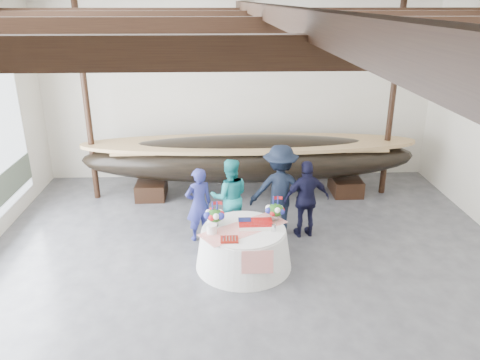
{
  "coord_description": "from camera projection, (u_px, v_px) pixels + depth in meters",
  "views": [
    {
      "loc": [
        -0.53,
        -5.97,
        4.51
      ],
      "look_at": [
        -0.12,
        2.76,
        1.11
      ],
      "focal_mm": 35.0,
      "sensor_mm": 36.0,
      "label": 1
    }
  ],
  "objects": [
    {
      "name": "wall_back",
      "position": [
        239.0,
        93.0,
        11.99
      ],
      "size": [
        10.0,
        0.02,
        4.5
      ],
      "primitive_type": "cube",
      "color": "silver",
      "rests_on": "ground"
    },
    {
      "name": "banquet_table",
      "position": [
        244.0,
        247.0,
        8.34
      ],
      "size": [
        1.72,
        1.72,
        0.74
      ],
      "color": "silver",
      "rests_on": "ground"
    },
    {
      "name": "floor",
      "position": [
        256.0,
        311.0,
        7.21
      ],
      "size": [
        10.0,
        12.0,
        0.01
      ],
      "primitive_type": "cube",
      "color": "#3D3D42",
      "rests_on": "ground"
    },
    {
      "name": "guest_woman_teal",
      "position": [
        230.0,
        197.0,
        9.37
      ],
      "size": [
        0.81,
        0.65,
        1.6
      ],
      "primitive_type": "imported",
      "rotation": [
        0.0,
        0.0,
        3.2
      ],
      "color": "teal",
      "rests_on": "ground"
    },
    {
      "name": "guest_woman_blue",
      "position": [
        199.0,
        204.0,
        9.14
      ],
      "size": [
        0.65,
        0.55,
        1.5
      ],
      "primitive_type": "imported",
      "rotation": [
        0.0,
        0.0,
        3.56
      ],
      "color": "navy",
      "rests_on": "ground"
    },
    {
      "name": "longboat_display",
      "position": [
        250.0,
        158.0,
        11.17
      ],
      "size": [
        7.95,
        1.59,
        1.49
      ],
      "color": "black",
      "rests_on": "ground"
    },
    {
      "name": "guest_man_left",
      "position": [
        280.0,
        190.0,
        9.34
      ],
      "size": [
        1.24,
        0.76,
        1.87
      ],
      "primitive_type": "imported",
      "rotation": [
        0.0,
        0.0,
        3.09
      ],
      "color": "black",
      "rests_on": "ground"
    },
    {
      "name": "pavilion_structure",
      "position": [
        255.0,
        37.0,
        6.51
      ],
      "size": [
        9.8,
        11.76,
        4.5
      ],
      "color": "black",
      "rests_on": "ground"
    },
    {
      "name": "guest_man_right",
      "position": [
        306.0,
        199.0,
        9.26
      ],
      "size": [
        0.98,
        0.53,
        1.59
      ],
      "primitive_type": "imported",
      "rotation": [
        0.0,
        0.0,
        3.3
      ],
      "color": "black",
      "rests_on": "ground"
    },
    {
      "name": "tabletop_items",
      "position": [
        243.0,
        217.0,
        8.3
      ],
      "size": [
        1.63,
        1.33,
        0.4
      ],
      "color": "red",
      "rests_on": "banquet_table"
    }
  ]
}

